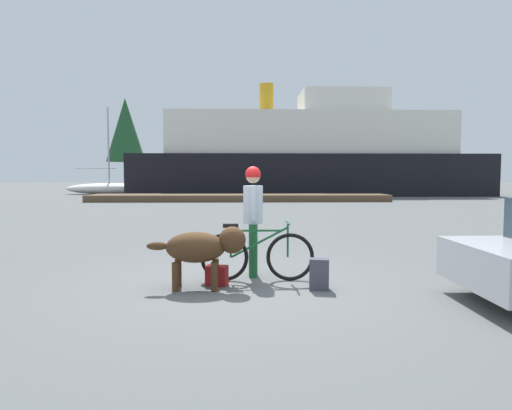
% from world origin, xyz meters
% --- Properties ---
extents(ground_plane, '(160.00, 160.00, 0.00)m').
position_xyz_m(ground_plane, '(0.00, 0.00, 0.00)').
color(ground_plane, '#595B5B').
extents(bicycle, '(1.79, 0.44, 0.93)m').
position_xyz_m(bicycle, '(0.26, 0.28, 0.40)').
color(bicycle, black).
rests_on(bicycle, ground_plane).
extents(person_cyclist, '(0.32, 0.53, 1.80)m').
position_xyz_m(person_cyclist, '(0.21, 0.65, 1.10)').
color(person_cyclist, '#19592D').
rests_on(person_cyclist, ground_plane).
extents(dog, '(1.45, 0.53, 0.92)m').
position_xyz_m(dog, '(-0.54, -0.18, 0.61)').
color(dog, '#472D19').
rests_on(dog, ground_plane).
extents(backpack, '(0.31, 0.25, 0.45)m').
position_xyz_m(backpack, '(1.15, -0.29, 0.23)').
color(backpack, '#3F3F4C').
rests_on(backpack, ground_plane).
extents(handbag_pannier, '(0.36, 0.26, 0.30)m').
position_xyz_m(handbag_pannier, '(-0.35, 0.02, 0.15)').
color(handbag_pannier, maroon).
rests_on(handbag_pannier, ground_plane).
extents(dock_pier, '(18.13, 2.87, 0.40)m').
position_xyz_m(dock_pier, '(-0.16, 21.43, 0.20)').
color(dock_pier, brown).
rests_on(dock_pier, ground_plane).
extents(ferry_boat, '(27.12, 7.66, 8.72)m').
position_xyz_m(ferry_boat, '(5.34, 29.81, 3.07)').
color(ferry_boat, black).
rests_on(ferry_boat, ground_plane).
extents(sailboat_moored, '(6.96, 1.95, 7.01)m').
position_xyz_m(sailboat_moored, '(-10.76, 30.77, 0.49)').
color(sailboat_moored, silver).
rests_on(sailboat_moored, ground_plane).
extents(pine_tree_far_left, '(4.38, 4.38, 10.20)m').
position_xyz_m(pine_tree_far_left, '(-13.18, 46.05, 6.60)').
color(pine_tree_far_left, '#4C331E').
rests_on(pine_tree_far_left, ground_plane).
extents(pine_tree_center, '(3.24, 3.24, 8.84)m').
position_xyz_m(pine_tree_center, '(3.40, 48.00, 5.43)').
color(pine_tree_center, '#4C331E').
rests_on(pine_tree_center, ground_plane).
extents(pine_tree_far_right, '(4.37, 4.37, 10.77)m').
position_xyz_m(pine_tree_far_right, '(9.71, 46.88, 6.87)').
color(pine_tree_far_right, '#4C331E').
rests_on(pine_tree_far_right, ground_plane).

